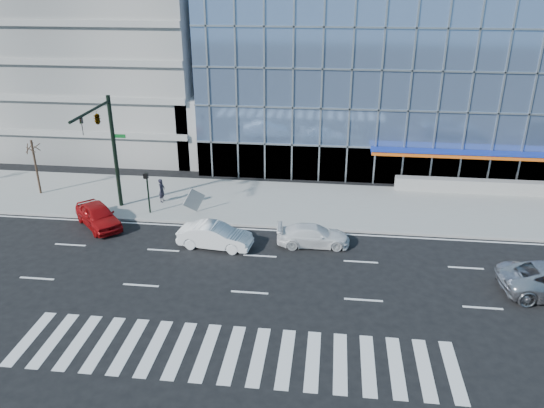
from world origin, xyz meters
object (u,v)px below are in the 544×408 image
(pedestrian, at_px, (162,190))
(white_sedan, at_px, (215,236))
(traffic_signal, at_px, (103,130))
(street_tree_near, at_px, (32,148))
(ped_signal_post, at_px, (147,186))
(red_sedan, at_px, (98,215))
(tilted_panel, at_px, (194,200))
(white_suv, at_px, (313,235))

(pedestrian, bearing_deg, white_sedan, -133.35)
(traffic_signal, distance_m, street_tree_near, 7.96)
(ped_signal_post, distance_m, white_sedan, 7.08)
(white_sedan, xyz_separation_m, red_sedan, (-8.38, 1.96, 0.03))
(street_tree_near, xyz_separation_m, white_sedan, (15.09, -6.67, -3.03))
(tilted_panel, bearing_deg, ped_signal_post, 144.80)
(white_suv, relative_size, white_sedan, 0.99)
(street_tree_near, xyz_separation_m, pedestrian, (9.77, -0.47, -2.75))
(street_tree_near, height_order, red_sedan, street_tree_near)
(traffic_signal, xyz_separation_m, street_tree_near, (-7.00, 2.93, -2.39))
(street_tree_near, distance_m, tilted_panel, 13.04)
(pedestrian, bearing_deg, ped_signal_post, 178.56)
(street_tree_near, bearing_deg, pedestrian, -2.77)
(white_sedan, bearing_deg, tilted_panel, 34.92)
(traffic_signal, distance_m, tilted_panel, 7.62)
(traffic_signal, distance_m, pedestrian, 6.33)
(ped_signal_post, bearing_deg, white_suv, -15.17)
(red_sedan, bearing_deg, white_sedan, -57.53)
(ped_signal_post, height_order, white_suv, ped_signal_post)
(tilted_panel, bearing_deg, red_sedan, 159.62)
(white_sedan, relative_size, pedestrian, 2.61)
(street_tree_near, distance_m, pedestrian, 10.16)
(traffic_signal, relative_size, red_sedan, 1.74)
(ped_signal_post, height_order, white_sedan, ped_signal_post)
(traffic_signal, relative_size, pedestrian, 4.56)
(traffic_signal, relative_size, white_sedan, 1.75)
(red_sedan, height_order, tilted_panel, tilted_panel)
(traffic_signal, xyz_separation_m, pedestrian, (2.77, 2.46, -5.14))
(ped_signal_post, xyz_separation_m, white_suv, (11.59, -3.14, -1.49))
(white_sedan, distance_m, pedestrian, 8.17)
(traffic_signal, bearing_deg, ped_signal_post, 8.52)
(ped_signal_post, bearing_deg, red_sedan, -142.40)
(tilted_panel, bearing_deg, street_tree_near, 126.02)
(ped_signal_post, bearing_deg, tilted_panel, 9.60)
(ped_signal_post, relative_size, white_suv, 0.66)
(red_sedan, bearing_deg, tilted_panel, -19.94)
(street_tree_near, relative_size, white_suv, 0.94)
(street_tree_near, height_order, tilted_panel, street_tree_near)
(red_sedan, bearing_deg, ped_signal_post, -6.77)
(traffic_signal, height_order, red_sedan, traffic_signal)
(white_sedan, relative_size, red_sedan, 0.99)
(pedestrian, height_order, tilted_panel, tilted_panel)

